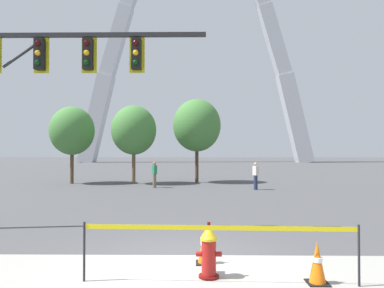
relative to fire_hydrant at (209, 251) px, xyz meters
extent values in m
plane|color=#474749|center=(-0.55, 1.09, -0.47)|extent=(240.00, 240.00, 0.00)
cylinder|color=#5E0F0D|center=(0.00, -0.01, -0.44)|extent=(0.36, 0.36, 0.05)
cylinder|color=maroon|center=(0.00, -0.01, -0.11)|extent=(0.26, 0.26, 0.62)
cylinder|color=gold|center=(0.00, -0.01, 0.22)|extent=(0.30, 0.30, 0.04)
cone|color=gold|center=(0.00, -0.01, 0.35)|extent=(0.30, 0.30, 0.22)
cylinder|color=#5E0F0D|center=(0.00, -0.01, 0.49)|extent=(0.06, 0.06, 0.06)
cylinder|color=maroon|center=(-0.18, -0.01, -0.04)|extent=(0.10, 0.09, 0.09)
cylinder|color=maroon|center=(0.18, -0.01, -0.04)|extent=(0.10, 0.09, 0.09)
cylinder|color=maroon|center=(0.00, 0.19, -0.14)|extent=(0.13, 0.14, 0.13)
cylinder|color=#5E0F0D|center=(0.00, 0.27, -0.14)|extent=(0.15, 0.03, 0.15)
cylinder|color=#232326|center=(-2.16, -0.22, 0.05)|extent=(0.04, 0.04, 1.03)
cylinder|color=#232326|center=(2.48, -0.40, 0.05)|extent=(0.04, 0.04, 1.03)
cube|color=yellow|center=(0.16, -0.31, 0.48)|extent=(4.65, 0.18, 0.08)
cube|color=black|center=(1.83, -0.28, -0.45)|extent=(0.36, 0.36, 0.03)
cone|color=orange|center=(1.83, -0.28, -0.09)|extent=(0.28, 0.28, 0.70)
cylinder|color=white|center=(1.83, -0.28, -0.05)|extent=(0.17, 0.17, 0.08)
cube|color=black|center=(-0.05, 0.79, -0.45)|extent=(0.36, 0.36, 0.03)
cone|color=orange|center=(-0.05, 0.79, -0.09)|extent=(0.28, 0.28, 0.70)
cylinder|color=white|center=(-0.05, 0.79, -0.05)|extent=(0.17, 0.17, 0.08)
cube|color=#232326|center=(-3.75, 3.80, 5.13)|extent=(7.60, 0.12, 0.12)
cylinder|color=#232326|center=(-5.27, 3.80, 4.58)|extent=(1.11, 0.08, 0.81)
cube|color=black|center=(-4.75, 3.80, 4.58)|extent=(0.26, 0.24, 0.90)
cube|color=gold|center=(-4.75, 3.94, 4.58)|extent=(0.44, 0.03, 1.04)
sphere|color=#360606|center=(-4.75, 3.67, 4.86)|extent=(0.16, 0.16, 0.16)
sphere|color=orange|center=(-4.75, 3.67, 4.58)|extent=(0.16, 0.16, 0.16)
sphere|color=black|center=(-4.75, 3.67, 4.30)|extent=(0.16, 0.16, 0.16)
cube|color=black|center=(-3.35, 3.80, 4.58)|extent=(0.26, 0.24, 0.90)
cube|color=gold|center=(-3.35, 3.94, 4.58)|extent=(0.44, 0.03, 1.04)
sphere|color=#360606|center=(-3.35, 3.67, 4.86)|extent=(0.16, 0.16, 0.16)
sphere|color=orange|center=(-3.35, 3.67, 4.58)|extent=(0.16, 0.16, 0.16)
sphere|color=black|center=(-3.35, 3.67, 4.30)|extent=(0.16, 0.16, 0.16)
cube|color=black|center=(-1.95, 3.80, 4.58)|extent=(0.26, 0.24, 0.90)
cube|color=gold|center=(-1.95, 3.94, 4.58)|extent=(0.44, 0.03, 1.04)
sphere|color=#360606|center=(-1.95, 3.67, 4.86)|extent=(0.16, 0.16, 0.16)
sphere|color=orange|center=(-1.95, 3.67, 4.58)|extent=(0.16, 0.16, 0.16)
sphere|color=black|center=(-1.95, 3.67, 4.30)|extent=(0.16, 0.16, 0.16)
cube|color=#B2B5BC|center=(-20.14, 64.32, 8.12)|extent=(6.87, 3.00, 17.94)
cube|color=#B2B5BC|center=(-16.22, 64.32, 23.58)|extent=(6.53, 2.69, 14.58)
cube|color=#B2B5BC|center=(15.13, 64.32, 23.58)|extent=(6.53, 2.69, 14.58)
cube|color=#B2B5BC|center=(19.04, 64.32, 8.12)|extent=(6.87, 3.00, 17.94)
cylinder|color=brown|center=(-8.86, 18.27, 0.68)|extent=(0.24, 0.24, 2.29)
ellipsoid|color=#427A38|center=(-8.86, 18.27, 3.20)|extent=(3.05, 3.05, 3.36)
cylinder|color=brown|center=(-4.55, 18.13, 0.69)|extent=(0.24, 0.24, 2.31)
ellipsoid|color=#427A38|center=(-4.55, 18.13, 3.23)|extent=(3.08, 3.08, 3.39)
cylinder|color=#473323|center=(-0.22, 19.19, 0.81)|extent=(0.24, 0.24, 2.56)
ellipsoid|color=#427A38|center=(-0.22, 19.19, 3.62)|extent=(3.41, 3.41, 3.75)
cylinder|color=brown|center=(-2.81, 15.54, -0.05)|extent=(0.22, 0.22, 0.84)
cube|color=#23754C|center=(-2.81, 15.54, 0.64)|extent=(0.35, 0.39, 0.54)
sphere|color=#936B4C|center=(-2.81, 15.54, 1.02)|extent=(0.20, 0.20, 0.20)
cylinder|color=#232847|center=(3.21, 14.52, -0.05)|extent=(0.22, 0.22, 0.84)
cube|color=beige|center=(3.21, 14.52, 0.64)|extent=(0.34, 0.39, 0.54)
sphere|color=tan|center=(3.21, 14.52, 1.02)|extent=(0.20, 0.20, 0.20)
camera|label=1|loc=(-0.21, -6.43, 1.79)|focal=33.59mm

